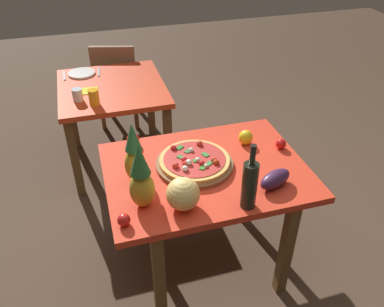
# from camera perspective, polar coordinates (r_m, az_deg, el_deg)

# --- Properties ---
(ground_plane) EXTENTS (10.00, 10.00, 0.00)m
(ground_plane) POSITION_cam_1_polar(r_m,az_deg,el_deg) (2.70, 1.71, -14.69)
(ground_plane) COLOR #4C3828
(display_table) EXTENTS (1.12, 0.83, 0.73)m
(display_table) POSITION_cam_1_polar(r_m,az_deg,el_deg) (2.26, 1.99, -4.17)
(display_table) COLOR brown
(display_table) RESTS_ON ground_plane
(background_table) EXTENTS (0.82, 0.87, 0.73)m
(background_table) POSITION_cam_1_polar(r_m,az_deg,el_deg) (3.23, -11.39, 7.80)
(background_table) COLOR brown
(background_table) RESTS_ON ground_plane
(dining_chair) EXTENTS (0.49, 0.49, 0.85)m
(dining_chair) POSITION_cam_1_polar(r_m,az_deg,el_deg) (3.90, -10.84, 10.47)
(dining_chair) COLOR brown
(dining_chair) RESTS_ON ground_plane
(pizza_board) EXTENTS (0.44, 0.44, 0.02)m
(pizza_board) POSITION_cam_1_polar(r_m,az_deg,el_deg) (2.21, 0.36, -1.51)
(pizza_board) COLOR brown
(pizza_board) RESTS_ON display_table
(pizza) EXTENTS (0.40, 0.40, 0.05)m
(pizza) POSITION_cam_1_polar(r_m,az_deg,el_deg) (2.19, 0.34, -0.96)
(pizza) COLOR #E0AF55
(pizza) RESTS_ON pizza_board
(wine_bottle) EXTENTS (0.08, 0.08, 0.36)m
(wine_bottle) POSITION_cam_1_polar(r_m,az_deg,el_deg) (1.89, 8.37, -4.42)
(wine_bottle) COLOR black
(wine_bottle) RESTS_ON display_table
(pineapple_left) EXTENTS (0.11, 0.11, 0.35)m
(pineapple_left) POSITION_cam_1_polar(r_m,az_deg,el_deg) (2.04, -8.37, -0.33)
(pineapple_left) COLOR #B69024
(pineapple_left) RESTS_ON display_table
(pineapple_right) EXTENTS (0.12, 0.12, 0.36)m
(pineapple_right) POSITION_cam_1_polar(r_m,az_deg,el_deg) (1.88, -7.39, -3.76)
(pineapple_right) COLOR gold
(pineapple_right) RESTS_ON display_table
(melon) EXTENTS (0.17, 0.17, 0.17)m
(melon) POSITION_cam_1_polar(r_m,az_deg,el_deg) (1.90, -1.31, -5.91)
(melon) COLOR #F1CA70
(melon) RESTS_ON display_table
(bell_pepper) EXTENTS (0.08, 0.08, 0.09)m
(bell_pepper) POSITION_cam_1_polar(r_m,az_deg,el_deg) (2.40, 7.80, 2.32)
(bell_pepper) COLOR yellow
(bell_pepper) RESTS_ON display_table
(eggplant) EXTENTS (0.22, 0.16, 0.09)m
(eggplant) POSITION_cam_1_polar(r_m,az_deg,el_deg) (2.09, 11.99, -3.65)
(eggplant) COLOR #3E2041
(eggplant) RESTS_ON display_table
(tomato_near_board) EXTENTS (0.08, 0.08, 0.08)m
(tomato_near_board) POSITION_cam_1_polar(r_m,az_deg,el_deg) (2.39, -8.57, 2.00)
(tomato_near_board) COLOR red
(tomato_near_board) RESTS_ON display_table
(tomato_at_corner) EXTENTS (0.06, 0.06, 0.06)m
(tomato_at_corner) POSITION_cam_1_polar(r_m,az_deg,el_deg) (1.87, -9.87, -9.49)
(tomato_at_corner) COLOR red
(tomato_at_corner) RESTS_ON display_table
(tomato_beside_pepper) EXTENTS (0.06, 0.06, 0.06)m
(tomato_beside_pepper) POSITION_cam_1_polar(r_m,az_deg,el_deg) (2.40, 12.78, 1.39)
(tomato_beside_pepper) COLOR red
(tomato_beside_pepper) RESTS_ON display_table
(drinking_glass_juice) EXTENTS (0.07, 0.07, 0.11)m
(drinking_glass_juice) POSITION_cam_1_polar(r_m,az_deg,el_deg) (2.90, -14.07, 7.93)
(drinking_glass_juice) COLOR #F6A321
(drinking_glass_juice) RESTS_ON background_table
(drinking_glass_water) EXTENTS (0.07, 0.07, 0.09)m
(drinking_glass_water) POSITION_cam_1_polar(r_m,az_deg,el_deg) (2.99, -16.30, 8.17)
(drinking_glass_water) COLOR silver
(drinking_glass_water) RESTS_ON background_table
(dinner_plate) EXTENTS (0.22, 0.22, 0.02)m
(dinner_plate) POSITION_cam_1_polar(r_m,az_deg,el_deg) (3.44, -15.75, 11.16)
(dinner_plate) COLOR white
(dinner_plate) RESTS_ON background_table
(fork_utensil) EXTENTS (0.02, 0.18, 0.01)m
(fork_utensil) POSITION_cam_1_polar(r_m,az_deg,el_deg) (3.45, -18.07, 10.71)
(fork_utensil) COLOR silver
(fork_utensil) RESTS_ON background_table
(knife_utensil) EXTENTS (0.03, 0.18, 0.01)m
(knife_utensil) POSITION_cam_1_polar(r_m,az_deg,el_deg) (3.45, -13.39, 11.47)
(knife_utensil) COLOR silver
(knife_utensil) RESTS_ON background_table
(napkin_folded) EXTENTS (0.15, 0.13, 0.01)m
(napkin_folded) POSITION_cam_1_polar(r_m,az_deg,el_deg) (3.13, -14.80, 8.79)
(napkin_folded) COLOR yellow
(napkin_folded) RESTS_ON background_table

